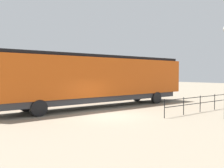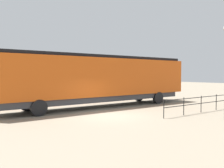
% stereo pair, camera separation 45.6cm
% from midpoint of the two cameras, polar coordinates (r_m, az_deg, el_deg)
% --- Properties ---
extents(ground_plane, '(120.00, 120.00, 0.00)m').
position_cam_midpoint_polar(ground_plane, '(15.97, 0.04, -7.54)').
color(ground_plane, gray).
extents(locomotive, '(2.91, 17.47, 4.26)m').
position_cam_midpoint_polar(locomotive, '(20.24, -1.10, 1.36)').
color(locomotive, '#D15114').
rests_on(locomotive, ground_plane).
extents(platform_fence, '(0.05, 11.82, 1.19)m').
position_cam_midpoint_polar(platform_fence, '(20.11, 24.08, -3.45)').
color(platform_fence, black).
rests_on(platform_fence, ground_plane).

